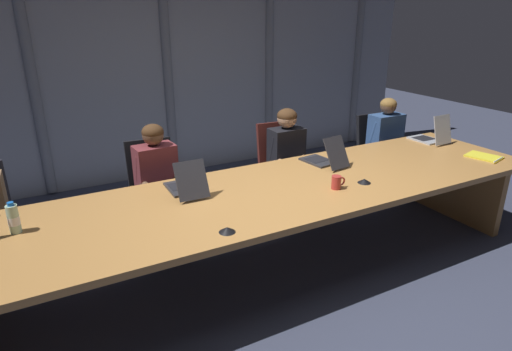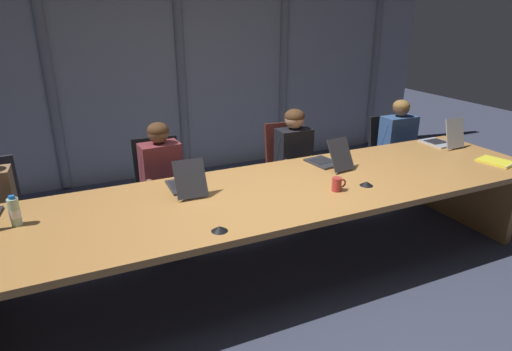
# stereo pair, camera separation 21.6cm
# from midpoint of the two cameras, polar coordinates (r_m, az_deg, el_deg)

# --- Properties ---
(ground_plane) EXTENTS (15.15, 15.15, 0.00)m
(ground_plane) POSITION_cam_midpoint_polar(r_m,az_deg,el_deg) (3.84, 4.34, -12.27)
(ground_plane) COLOR #383D51
(conference_table) EXTENTS (4.90, 1.23, 0.75)m
(conference_table) POSITION_cam_midpoint_polar(r_m,az_deg,el_deg) (3.54, 4.62, -3.75)
(conference_table) COLOR #B77F42
(conference_table) RESTS_ON ground_plane
(curtain_backdrop) EXTENTS (7.58, 0.17, 3.06)m
(curtain_backdrop) POSITION_cam_midpoint_polar(r_m,az_deg,el_deg) (5.83, -8.99, 15.03)
(curtain_backdrop) COLOR gray
(curtain_backdrop) RESTS_ON ground_plane
(laptop_left_mid) EXTENTS (0.25, 0.45, 0.28)m
(laptop_left_mid) POSITION_cam_midpoint_polar(r_m,az_deg,el_deg) (3.47, -7.40, -1.06)
(laptop_left_mid) COLOR #2D2D33
(laptop_left_mid) RESTS_ON conference_table
(laptop_center) EXTENTS (0.28, 0.48, 0.28)m
(laptop_center) POSITION_cam_midpoint_polar(r_m,az_deg,el_deg) (4.06, 10.95, 2.01)
(laptop_center) COLOR #2D2D33
(laptop_center) RESTS_ON conference_table
(laptop_right_mid) EXTENTS (0.24, 0.40, 0.31)m
(laptop_right_mid) POSITION_cam_midpoint_polar(r_m,az_deg,el_deg) (5.04, 24.35, 4.26)
(laptop_right_mid) COLOR #A8ADB7
(laptop_right_mid) RESTS_ON conference_table
(office_chair_left_mid) EXTENTS (0.60, 0.60, 0.95)m
(office_chair_left_mid) POSITION_cam_midpoint_polar(r_m,az_deg,el_deg) (4.31, -10.79, -3.45)
(office_chair_left_mid) COLOR black
(office_chair_left_mid) RESTS_ON ground_plane
(office_chair_center) EXTENTS (0.60, 0.60, 0.95)m
(office_chair_center) POSITION_cam_midpoint_polar(r_m,az_deg,el_deg) (4.80, 5.67, -0.60)
(office_chair_center) COLOR #511E19
(office_chair_center) RESTS_ON ground_plane
(office_chair_right_mid) EXTENTS (0.60, 0.60, 0.89)m
(office_chair_right_mid) POSITION_cam_midpoint_polar(r_m,az_deg,el_deg) (5.61, 18.19, 1.45)
(office_chair_right_mid) COLOR black
(office_chair_right_mid) RESTS_ON ground_plane
(person_left_mid) EXTENTS (0.39, 0.56, 1.16)m
(person_left_mid) POSITION_cam_midpoint_polar(r_m,az_deg,el_deg) (4.05, -10.37, -0.41)
(person_left_mid) COLOR brown
(person_left_mid) RESTS_ON ground_plane
(person_center) EXTENTS (0.37, 0.55, 1.15)m
(person_center) POSITION_cam_midpoint_polar(r_m,az_deg,el_deg) (4.56, 6.78, 2.31)
(person_center) COLOR black
(person_center) RESTS_ON ground_plane
(person_right_mid) EXTENTS (0.41, 0.55, 1.13)m
(person_right_mid) POSITION_cam_midpoint_polar(r_m,az_deg,el_deg) (5.41, 19.63, 4.01)
(person_right_mid) COLOR #335184
(person_right_mid) RESTS_ON ground_plane
(water_bottle_primary) EXTENTS (0.07, 0.07, 0.21)m
(water_bottle_primary) POSITION_cam_midpoint_polar(r_m,az_deg,el_deg) (3.24, -27.32, -4.27)
(water_bottle_primary) COLOR #ADD1B2
(water_bottle_primary) RESTS_ON conference_table
(coffee_mug_near) EXTENTS (0.13, 0.08, 0.11)m
(coffee_mug_near) POSITION_cam_midpoint_polar(r_m,az_deg,el_deg) (3.51, 12.30, -1.14)
(coffee_mug_near) COLOR #B2332D
(coffee_mug_near) RESTS_ON conference_table
(conference_mic_left_side) EXTENTS (0.11, 0.11, 0.03)m
(conference_mic_left_side) POSITION_cam_midpoint_polar(r_m,az_deg,el_deg) (3.68, 15.87, -1.04)
(conference_mic_left_side) COLOR black
(conference_mic_left_side) RESTS_ON conference_table
(conference_mic_middle) EXTENTS (0.11, 0.11, 0.03)m
(conference_mic_middle) POSITION_cam_midpoint_polar(r_m,az_deg,el_deg) (2.84, -2.60, -6.97)
(conference_mic_middle) COLOR black
(conference_mic_middle) RESTS_ON conference_table
(spiral_notepad) EXTENTS (0.29, 0.35, 0.03)m
(spiral_notepad) POSITION_cam_midpoint_polar(r_m,az_deg,el_deg) (4.72, 30.07, 1.56)
(spiral_notepad) COLOR yellow
(spiral_notepad) RESTS_ON conference_table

